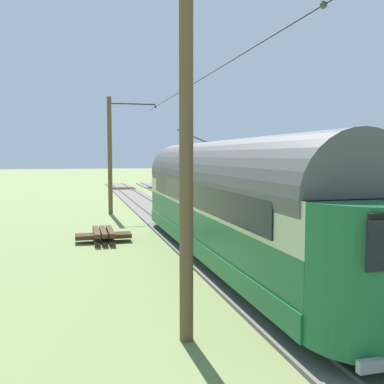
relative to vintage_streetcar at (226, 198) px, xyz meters
name	(u,v)px	position (x,y,z in m)	size (l,w,h in m)	color
ground_plane	(282,238)	(-4.01, -3.66, -2.26)	(220.00, 220.00, 0.00)	olive
track_streetcar_siding	(353,231)	(-8.02, -3.97, -2.21)	(2.80, 80.00, 0.18)	#666059
track_adjacent_siding	(278,235)	(-4.01, -3.97, -2.21)	(2.80, 80.00, 0.18)	#666059
track_third_siding	(196,239)	(0.00, -3.97, -2.21)	(2.80, 80.00, 0.18)	#666059
vintage_streetcar	(226,198)	(0.00, 0.00, 0.00)	(2.65, 18.10, 4.96)	#196033
flatcar_adjacent	(348,240)	(-4.01, 1.41, -1.41)	(2.80, 13.09, 1.60)	brown
catenary_pole_foreground	(111,153)	(2.88, -13.89, 1.65)	(3.19, 0.28, 7.46)	brown
catenary_pole_mid_near	(191,148)	(2.88, 6.11, 1.65)	(3.19, 0.28, 7.46)	brown
overhead_wire_run	(190,84)	(0.11, -4.62, 4.66)	(2.98, 24.00, 0.18)	black
spare_tie_stack	(103,236)	(3.98, -4.76, -1.99)	(2.40, 2.40, 0.54)	#47331E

